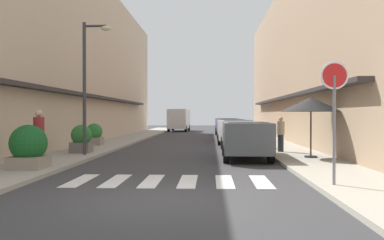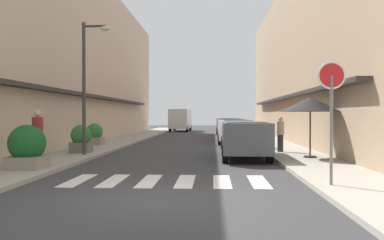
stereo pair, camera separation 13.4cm
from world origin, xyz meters
TOP-DOWN VIEW (x-y plane):
  - ground_plane at (0.00, 16.51)m, footprint 90.80×90.80m
  - sidewalk_left at (-4.67, 16.51)m, footprint 2.35×57.78m
  - sidewalk_right at (4.67, 16.51)m, footprint 2.35×57.78m
  - building_row_left at (-8.34, 17.57)m, footprint 5.50×39.14m
  - building_row_right at (8.34, 17.57)m, footprint 5.50×39.14m
  - crosswalk at (-0.00, 2.34)m, footprint 5.20×2.20m
  - parked_car_near at (2.45, 7.89)m, footprint 1.86×4.36m
  - parked_car_mid at (2.45, 14.08)m, footprint 1.95×4.26m
  - parked_car_far at (2.45, 20.16)m, footprint 1.82×4.35m
  - parked_car_distant at (2.45, 26.87)m, footprint 1.91×4.28m
  - delivery_van at (-2.30, 36.40)m, footprint 2.17×5.47m
  - round_street_sign at (3.92, 1.26)m, footprint 0.65×0.07m
  - street_lamp at (-3.88, 8.25)m, footprint 1.19×0.28m
  - cafe_umbrella at (4.89, 7.54)m, footprint 2.27×2.27m
  - planter_corner at (-4.44, 3.84)m, footprint 1.12×1.12m
  - planter_midblock at (-4.49, 9.19)m, footprint 0.89×0.89m
  - planter_far at (-5.19, 13.65)m, footprint 0.88×0.88m
  - pedestrian_walking_near at (-4.36, 4.42)m, footprint 0.34×0.34m
  - pedestrian_walking_far at (4.16, 10.01)m, footprint 0.34×0.34m

SIDE VIEW (x-z plane):
  - ground_plane at x=0.00m, z-range 0.00..0.00m
  - crosswalk at x=0.00m, z-range 0.00..0.01m
  - sidewalk_left at x=-4.67m, z-range 0.00..0.12m
  - sidewalk_right at x=4.67m, z-range 0.00..0.12m
  - planter_far at x=-5.19m, z-range 0.10..1.27m
  - planter_midblock at x=-4.49m, z-range 0.11..1.31m
  - planter_corner at x=-4.44m, z-range 0.10..1.42m
  - parked_car_mid at x=2.45m, z-range 0.19..1.66m
  - parked_car_distant at x=2.45m, z-range 0.19..1.66m
  - parked_car_near at x=2.45m, z-range 0.19..1.66m
  - parked_car_far at x=2.45m, z-range 0.19..1.66m
  - pedestrian_walking_far at x=4.16m, z-range 0.15..1.70m
  - pedestrian_walking_near at x=-4.36m, z-range 0.17..1.96m
  - delivery_van at x=-2.30m, z-range 0.22..2.59m
  - cafe_umbrella at x=4.89m, z-range 0.98..3.28m
  - round_street_sign at x=3.92m, z-range 0.88..3.73m
  - street_lamp at x=-3.88m, z-range 0.72..6.10m
  - building_row_right at x=8.34m, z-range 0.00..10.44m
  - building_row_left at x=-8.34m, z-range 0.00..10.52m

